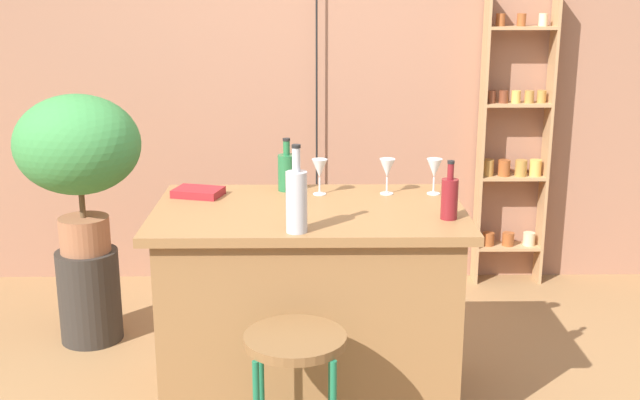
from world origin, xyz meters
The scene contains 13 objects.
back_wall centered at (0.00, 1.95, 1.40)m, with size 6.40×0.10×2.80m, color #9E6B51.
kitchen_counter centered at (0.00, 0.30, 0.46)m, with size 1.33×0.83×0.91m.
bar_stool centered at (-0.05, -0.35, 0.47)m, with size 0.37×0.37×0.62m.
spice_shelf centered at (1.26, 1.80, 0.88)m, with size 0.42×0.15×1.82m.
plant_stool centered at (-1.16, 0.96, 0.25)m, with size 0.32×0.32×0.49m, color #2D2823.
potted_plant centered at (-1.16, 0.96, 1.03)m, with size 0.63×0.57×0.82m.
bottle_olive_oil centered at (-0.10, 0.61, 1.00)m, with size 0.08×0.08×0.25m.
bottle_vinegar centered at (0.57, 0.13, 1.00)m, with size 0.07×0.07×0.24m.
bottle_soda_blue centered at (-0.05, -0.04, 1.04)m, with size 0.08×0.08×0.34m.
wine_glass_left centered at (0.05, 0.53, 1.03)m, with size 0.07×0.07×0.16m.
wine_glass_center centered at (0.57, 0.53, 1.03)m, with size 0.07×0.07×0.16m.
wine_glass_right centered at (0.36, 0.53, 1.03)m, with size 0.07×0.07×0.16m.
cookbook centered at (-0.50, 0.51, 0.93)m, with size 0.21×0.15×0.04m, color maroon.
Camera 1 is at (0.01, -2.99, 1.84)m, focal length 44.79 mm.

